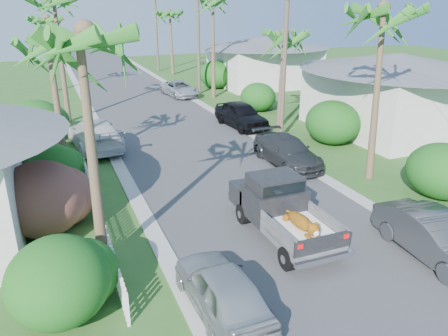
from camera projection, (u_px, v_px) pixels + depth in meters
name	position (u px, v px, depth m)	size (l,w,h in m)	color
ground	(328.00, 274.00, 13.16)	(120.00, 120.00, 0.00)	#315620
road	(146.00, 105.00, 34.81)	(8.00, 100.00, 0.02)	#38383A
curb_left	(90.00, 110.00, 33.29)	(0.60, 100.00, 0.06)	#A5A39E
curb_right	(197.00, 101.00, 36.32)	(0.60, 100.00, 0.06)	#A5A39E
pickup_truck	(278.00, 206.00, 15.26)	(1.98, 5.12, 2.06)	black
parked_car_rn	(435.00, 237.00, 13.76)	(1.54, 4.41, 1.45)	#313336
parked_car_rm	(287.00, 151.00, 21.85)	(1.96, 4.82, 1.40)	#2A2D2F
parked_car_rf	(241.00, 115.00, 28.47)	(1.93, 4.80, 1.64)	black
parked_car_rd	(180.00, 89.00, 38.02)	(2.16, 4.69, 1.30)	#B7BBBF
parked_car_ln	(222.00, 290.00, 11.33)	(1.60, 3.99, 1.36)	#A7ABAE
parked_car_lf	(95.00, 134.00, 24.23)	(2.30, 5.66, 1.64)	silver
palm_l_a	(78.00, 33.00, 11.12)	(4.40, 4.40, 8.20)	brown
palm_l_b	(48.00, 40.00, 18.98)	(4.40, 4.40, 7.40)	brown
palm_l_d	(44.00, 18.00, 38.04)	(4.40, 4.40, 7.70)	brown
palm_r_a	(387.00, 9.00, 17.95)	(4.40, 4.40, 8.70)	brown
palm_r_b	(284.00, 33.00, 26.37)	(4.40, 4.40, 7.20)	brown
palm_r_d	(170.00, 12.00, 47.71)	(4.40, 4.40, 8.00)	brown
shrub_l_a	(59.00, 281.00, 10.99)	(2.60, 2.86, 2.20)	#164012
shrub_l_b	(42.00, 198.00, 15.15)	(3.00, 3.30, 2.60)	#BC1A44
shrub_l_c	(51.00, 167.00, 18.86)	(2.40, 2.64, 2.00)	#164012
shrub_l_d	(35.00, 121.00, 25.51)	(3.20, 3.52, 2.40)	#164012
shrub_r_a	(443.00, 171.00, 18.03)	(2.80, 3.08, 2.30)	#164012
shrub_r_b	(333.00, 122.00, 24.99)	(3.00, 3.30, 2.50)	#164012
shrub_r_c	(258.00, 97.00, 32.76)	(2.60, 2.86, 2.10)	#164012
shrub_r_d	(216.00, 74.00, 41.51)	(3.20, 3.52, 2.60)	#164012
picket_fence	(99.00, 216.00, 15.63)	(0.10, 11.00, 1.00)	white
house_right_near	(394.00, 96.00, 27.35)	(8.00, 9.00, 4.80)	silver
house_right_far	(263.00, 63.00, 42.98)	(9.00, 8.00, 4.60)	silver
utility_pole_b	(284.00, 61.00, 24.77)	(1.60, 0.26, 9.00)	brown
utility_pole_c	(198.00, 41.00, 37.76)	(1.60, 0.26, 9.00)	brown
utility_pole_d	(156.00, 31.00, 50.75)	(1.60, 0.26, 9.00)	brown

